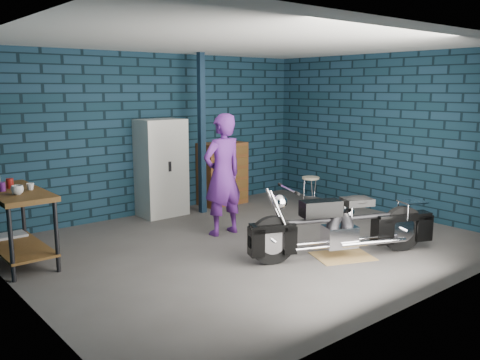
% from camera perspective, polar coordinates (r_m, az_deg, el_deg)
% --- Properties ---
extents(ground, '(6.00, 6.00, 0.00)m').
position_cam_1_polar(ground, '(7.03, 1.39, -7.28)').
color(ground, '#4A4745').
rests_on(ground, ground).
extents(room_walls, '(6.02, 5.01, 2.71)m').
position_cam_1_polar(room_walls, '(7.13, -1.49, 8.53)').
color(room_walls, '#0F2632').
rests_on(room_walls, ground).
extents(support_post, '(0.10, 0.10, 2.70)m').
position_cam_1_polar(support_post, '(8.62, -4.32, 5.13)').
color(support_post, '#102133').
rests_on(support_post, ground).
extents(workbench, '(0.60, 1.40, 0.91)m').
position_cam_1_polar(workbench, '(6.79, -23.68, -4.83)').
color(workbench, brown).
rests_on(workbench, ground).
extents(drip_mat, '(0.88, 0.78, 0.01)m').
position_cam_1_polar(drip_mat, '(6.70, 11.46, -8.38)').
color(drip_mat, olive).
rests_on(drip_mat, ground).
extents(motorcycle, '(2.20, 1.37, 0.95)m').
position_cam_1_polar(motorcycle, '(6.56, 11.60, -4.50)').
color(motorcycle, black).
rests_on(motorcycle, ground).
extents(person, '(0.65, 0.43, 1.77)m').
position_cam_1_polar(person, '(7.35, -1.96, 0.59)').
color(person, '#542078').
rests_on(person, ground).
extents(storage_bin, '(0.40, 0.28, 0.25)m').
position_cam_1_polar(storage_bin, '(7.33, -24.40, -6.49)').
color(storage_bin, gray).
rests_on(storage_bin, ground).
extents(locker, '(0.76, 0.54, 1.62)m').
position_cam_1_polar(locker, '(8.58, -8.81, 1.36)').
color(locker, silver).
rests_on(locker, ground).
extents(tool_chest, '(0.86, 0.48, 1.14)m').
position_cam_1_polar(tool_chest, '(9.33, -1.91, 0.72)').
color(tool_chest, brown).
rests_on(tool_chest, ground).
extents(shop_stool, '(0.31, 0.31, 0.56)m').
position_cam_1_polar(shop_stool, '(9.19, 7.90, -1.37)').
color(shop_stool, '#BDAE8F').
rests_on(shop_stool, ground).
extents(cup_a, '(0.18, 0.18, 0.11)m').
position_cam_1_polar(cup_a, '(6.40, -23.73, -1.03)').
color(cup_a, '#BDAE8F').
rests_on(cup_a, workbench).
extents(cup_b, '(0.10, 0.10, 0.08)m').
position_cam_1_polar(cup_b, '(6.62, -22.48, -0.68)').
color(cup_b, '#BDAE8F').
rests_on(cup_b, workbench).
extents(mug_purple, '(0.10, 0.10, 0.11)m').
position_cam_1_polar(mug_purple, '(6.68, -25.17, -0.69)').
color(mug_purple, '#551966').
rests_on(mug_purple, workbench).
extents(mug_red, '(0.11, 0.11, 0.12)m').
position_cam_1_polar(mug_red, '(6.85, -24.43, -0.34)').
color(mug_red, maroon).
rests_on(mug_red, workbench).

